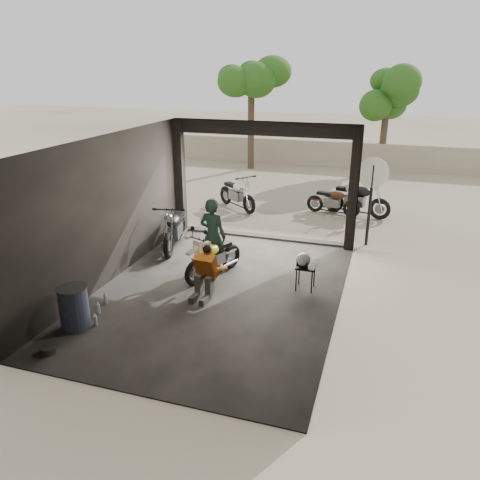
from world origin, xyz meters
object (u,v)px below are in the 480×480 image
Objects in this scene: outside_bike_a at (237,192)px; rider at (213,236)px; left_bike at (175,225)px; outside_bike_c at (357,196)px; main_bike at (214,255)px; outside_bike_b at (333,199)px; mechanic at (204,275)px; stool at (306,269)px; helmet at (303,260)px; sign_post at (372,187)px; oil_drum at (74,308)px.

rider is at bearing -129.94° from outside_bike_a.
outside_bike_c reaches higher than left_bike.
main_bike is 1.03× the size of outside_bike_b.
outside_bike_b is 5.75m from rider.
outside_bike_c is 1.76× the size of mechanic.
mechanic is at bearing -150.93° from stool.
sign_post is (1.15, 3.18, 0.89)m from helmet.
left_bike is at bearing 161.10° from main_bike.
main_bike is at bearing -52.82° from left_bike.
main_bike is 3.30m from oil_drum.
stool is (2.21, -0.28, -0.41)m from rider.
left_bike is 1.67× the size of mechanic.
outside_bike_b is 5.62m from stool.
oil_drum is (-3.65, -2.82, -0.29)m from helmet.
outside_bike_c is 5.78m from stool.
outside_bike_b is at bearing 114.58° from outside_bike_c.
outside_bike_a is at bearing 108.69° from outside_bike_b.
outside_bike_b is at bearing 91.27° from stool.
main_bike is at bearing 173.50° from outside_bike_b.
sign_post is (3.19, 3.12, 1.06)m from main_bike.
outside_bike_a reaches higher than outside_bike_b.
rider is at bearing 151.24° from helmet.
rider is at bearing 64.35° from oil_drum.
main_bike is 0.45m from rider.
helmet is at bearing 20.33° from main_bike.
outside_bike_a is 3.20× the size of stool.
outside_bike_c is 0.81× the size of sign_post.
stool is 4.68m from oil_drum.
outside_bike_b reaches higher than oil_drum.
sign_post is (3.29, 2.86, 0.70)m from rider.
main_bike is 0.83× the size of outside_bike_c.
rider reaches higher than outside_bike_b.
rider is at bearing 171.67° from outside_bike_b.
outside_bike_b is 6.91m from mechanic.
left_bike reaches higher than main_bike.
helmet is (2.04, -0.06, 0.17)m from main_bike.
sign_post is at bearing -154.10° from outside_bike_c.
sign_post is at bearing 70.91° from stool.
main_bike is 6.32m from outside_bike_c.
outside_bike_b reaches higher than stool.
outside_bike_c is at bearing 63.40° from oil_drum.
outside_bike_a reaches higher than helmet.
sign_post reaches higher than outside_bike_a.
helmet is (3.65, -1.45, 0.08)m from left_bike.
mechanic is at bearing 44.75° from oil_drum.
main_bike is at bearing 122.37° from rider.
mechanic is at bearing 178.08° from outside_bike_b.
helmet is at bearing -110.85° from outside_bike_a.
mechanic is at bearing -57.41° from main_bike.
stool is at bearing -177.36° from rider.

